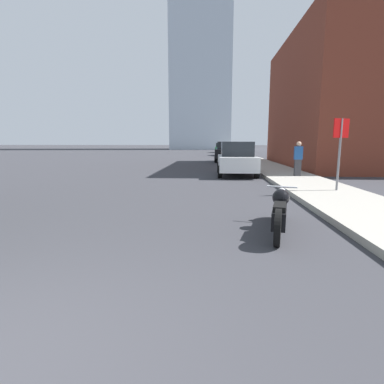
{
  "coord_description": "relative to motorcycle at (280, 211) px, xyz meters",
  "views": [
    {
      "loc": [
        1.75,
        -1.61,
        1.69
      ],
      "look_at": [
        1.28,
        5.48,
        0.51
      ],
      "focal_mm": 28.0,
      "sensor_mm": 36.0,
      "label": 1
    }
  ],
  "objects": [
    {
      "name": "brick_storefront",
      "position": [
        9.69,
        16.38,
        4.07
      ],
      "size": [
        11.66,
        13.55,
        8.92
      ],
      "color": "brown",
      "rests_on": "ground_plane"
    },
    {
      "name": "sidewalk",
      "position": [
        2.43,
        35.91,
        -0.31
      ],
      "size": [
        2.48,
        240.0,
        0.15
      ],
      "color": "#9E998E",
      "rests_on": "ground_plane"
    },
    {
      "name": "stop_sign",
      "position": [
        2.76,
        4.25,
        1.32
      ],
      "size": [
        0.57,
        0.26,
        2.29
      ],
      "color": "slate",
      "rests_on": "sidewalk"
    },
    {
      "name": "parked_car_black",
      "position": [
        -0.0,
        20.8,
        0.5
      ],
      "size": [
        2.24,
        4.01,
        1.76
      ],
      "rotation": [
        0.0,
        0.0,
        -0.08
      ],
      "color": "black",
      "rests_on": "ground_plane"
    },
    {
      "name": "pedestrian",
      "position": [
        2.67,
        8.52,
        0.57
      ],
      "size": [
        0.36,
        0.22,
        1.59
      ],
      "color": "#38383D",
      "rests_on": "sidewalk"
    },
    {
      "name": "parked_car_white",
      "position": [
        -0.05,
        9.87,
        0.45
      ],
      "size": [
        1.95,
        3.96,
        1.73
      ],
      "rotation": [
        0.0,
        0.0,
        -0.0
      ],
      "color": "silver",
      "rests_on": "ground_plane"
    },
    {
      "name": "motorcycle",
      "position": [
        0.0,
        0.0,
        0.0
      ],
      "size": [
        0.84,
        2.31,
        0.78
      ],
      "rotation": [
        0.0,
        0.0,
        -0.25
      ],
      "color": "black",
      "rests_on": "ground_plane"
    },
    {
      "name": "parked_car_blue",
      "position": [
        0.24,
        33.9,
        0.38
      ],
      "size": [
        1.96,
        4.67,
        1.53
      ],
      "rotation": [
        0.0,
        0.0,
        0.05
      ],
      "color": "#1E3899",
      "rests_on": "ground_plane"
    },
    {
      "name": "parked_car_green",
      "position": [
        0.08,
        45.82,
        0.41
      ],
      "size": [
        1.92,
        4.26,
        1.61
      ],
      "rotation": [
        0.0,
        0.0,
        -0.01
      ],
      "color": "#1E6B33",
      "rests_on": "ground_plane"
    }
  ]
}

